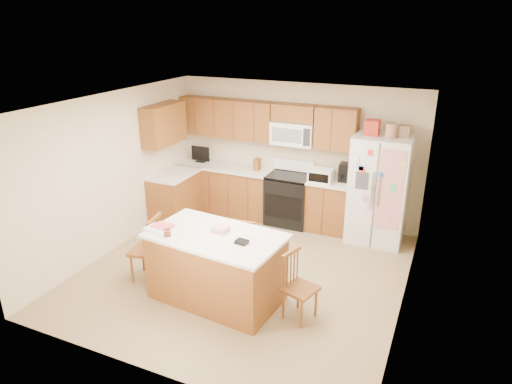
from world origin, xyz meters
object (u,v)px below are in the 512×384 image
at_px(windsor_chair_left, 147,250).
at_px(refrigerator, 379,189).
at_px(stove, 289,198).
at_px(island, 216,267).
at_px(windsor_chair_right, 299,288).
at_px(windsor_chair_back, 245,248).

bearing_deg(windsor_chair_left, refrigerator, 43.30).
relative_size(stove, refrigerator, 0.55).
bearing_deg(island, refrigerator, 58.45).
height_order(refrigerator, windsor_chair_left, refrigerator).
xyz_separation_m(island, windsor_chair_right, (1.13, 0.05, -0.06)).
bearing_deg(windsor_chair_left, windsor_chair_back, 27.40).
height_order(windsor_chair_back, windsor_chair_right, windsor_chair_back).
xyz_separation_m(windsor_chair_left, windsor_chair_back, (1.24, 0.64, -0.02)).
xyz_separation_m(windsor_chair_back, windsor_chair_right, (1.03, -0.63, -0.02)).
bearing_deg(refrigerator, stove, 177.70).
xyz_separation_m(stove, windsor_chair_right, (1.09, -2.64, -0.05)).
relative_size(stove, windsor_chair_left, 1.16).
relative_size(stove, windsor_chair_right, 1.27).
height_order(stove, windsor_chair_right, stove).
xyz_separation_m(stove, windsor_chair_left, (-1.17, -2.65, -0.01)).
distance_m(stove, windsor_chair_right, 2.85).
bearing_deg(windsor_chair_back, stove, 91.79).
xyz_separation_m(stove, windsor_chair_back, (0.06, -2.01, -0.03)).
bearing_deg(windsor_chair_left, stove, 66.11).
xyz_separation_m(refrigerator, island, (-1.61, -2.62, -0.44)).
distance_m(refrigerator, windsor_chair_back, 2.51).
bearing_deg(windsor_chair_right, windsor_chair_left, -179.73).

